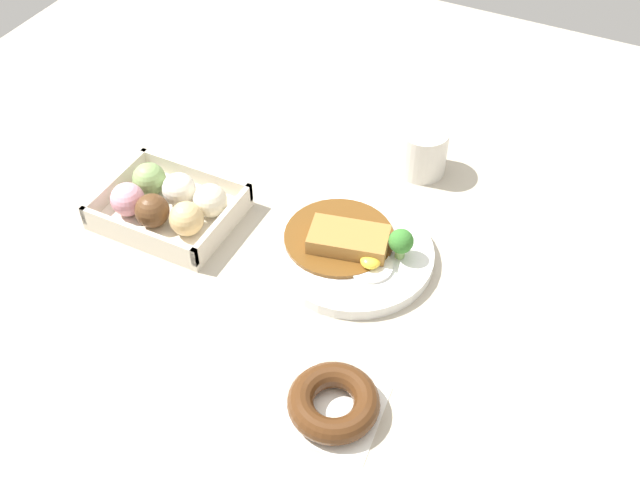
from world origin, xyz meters
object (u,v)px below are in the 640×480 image
Objects in this scene: chocolate_ring_donut at (334,403)px; coffee_mug at (423,151)px; donut_box at (168,204)px; curry_plate at (353,250)px.

coffee_mug is at bearing -81.60° from chocolate_ring_donut.
chocolate_ring_donut is at bearing 151.89° from donut_box.
curry_plate is at bearing -70.66° from chocolate_ring_donut.
coffee_mug reaches higher than donut_box.
donut_box is 0.42m from chocolate_ring_donut.
coffee_mug is (-0.30, -0.28, 0.01)m from donut_box.
curry_plate is 0.29m from donut_box.
donut_box is 0.41m from coffee_mug.
donut_box is at bearing 9.24° from curry_plate.
donut_box reaches higher than chocolate_ring_donut.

